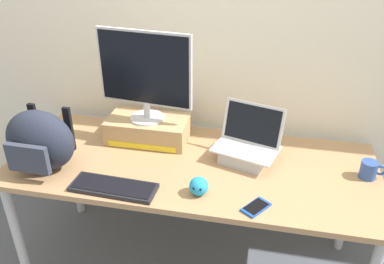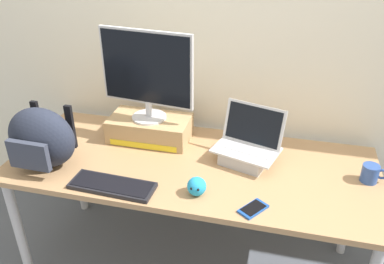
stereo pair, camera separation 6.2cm
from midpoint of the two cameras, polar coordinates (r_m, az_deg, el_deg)
name	(u,v)px [view 1 (the left image)]	position (r m, az deg, el deg)	size (l,w,h in m)	color
ground_plane	(192,264)	(2.53, -0.74, -18.27)	(20.00, 20.00, 0.00)	#515660
back_wall	(210,27)	(2.26, 1.79, 14.67)	(7.00, 0.10, 2.60)	silver
desk	(192,173)	(2.09, -0.86, -5.90)	(1.86, 0.77, 0.73)	#A87F56
toner_box_yellow	(148,129)	(2.25, -7.05, 0.41)	(0.44, 0.25, 0.13)	tan
desktop_monitor	(145,74)	(2.11, -7.59, 8.14)	(0.51, 0.19, 0.49)	silver
open_laptop	(246,150)	(2.07, 6.88, -2.52)	(0.36, 0.30, 0.28)	#ADADB2
external_keyboard	(114,187)	(1.91, -12.02, -7.69)	(0.41, 0.16, 0.02)	black
messenger_backpack	(40,141)	(2.08, -21.61, -1.21)	(0.35, 0.26, 0.32)	#232838
coffee_mug	(369,170)	(2.09, 23.11, -4.97)	(0.12, 0.08, 0.09)	#2D4C93
cell_phone	(256,207)	(1.78, 8.07, -10.55)	(0.13, 0.15, 0.01)	#19479E
plush_toy	(199,186)	(1.82, -0.03, -7.71)	(0.09, 0.09, 0.09)	#2393CC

